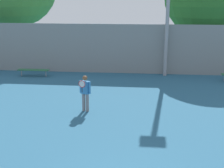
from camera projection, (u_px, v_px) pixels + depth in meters
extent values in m
cylinder|color=slate|center=(84.00, 102.00, 13.71)|extent=(0.14, 0.14, 0.81)
cylinder|color=slate|center=(87.00, 103.00, 13.65)|extent=(0.14, 0.14, 0.81)
cube|color=teal|center=(85.00, 87.00, 13.49)|extent=(0.37, 0.29, 0.56)
cylinder|color=teal|center=(81.00, 87.00, 13.57)|extent=(0.10, 0.10, 0.54)
cylinder|color=teal|center=(90.00, 88.00, 13.41)|extent=(0.10, 0.10, 0.54)
sphere|color=brown|center=(85.00, 78.00, 13.38)|extent=(0.21, 0.21, 0.21)
cylinder|color=black|center=(82.00, 90.00, 13.25)|extent=(0.03, 0.03, 0.22)
torus|color=red|center=(82.00, 84.00, 13.18)|extent=(0.31, 0.12, 0.31)
cylinder|color=silver|center=(82.00, 84.00, 13.18)|extent=(0.26, 0.09, 0.27)
cylinder|color=gray|center=(224.00, 78.00, 18.54)|extent=(0.06, 0.06, 0.39)
cube|color=#28663D|center=(33.00, 70.00, 19.58)|extent=(1.98, 0.40, 0.04)
cylinder|color=gray|center=(21.00, 73.00, 19.71)|extent=(0.06, 0.06, 0.39)
cylinder|color=gray|center=(46.00, 73.00, 19.56)|extent=(0.06, 0.06, 0.39)
cylinder|color=#939399|center=(168.00, 1.00, 18.62)|extent=(0.22, 0.22, 9.22)
cube|color=gray|center=(137.00, 49.00, 19.98)|extent=(25.84, 0.06, 3.18)
cylinder|color=brown|center=(202.00, 47.00, 22.45)|extent=(0.44, 0.44, 2.65)
cylinder|color=brown|center=(19.00, 38.00, 25.49)|extent=(0.43, 0.43, 3.13)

